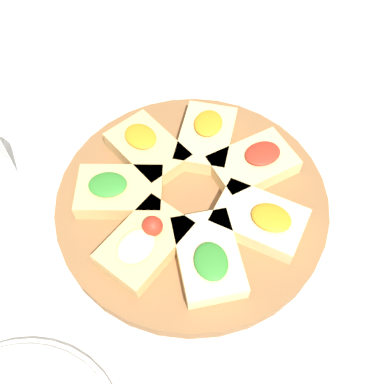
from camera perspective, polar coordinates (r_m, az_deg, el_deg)
name	(u,v)px	position (r m, az deg, el deg)	size (l,w,h in m)	color
ground_plane	(192,205)	(0.62, 0.00, -1.64)	(3.00, 3.00, 0.00)	silver
serving_board	(192,201)	(0.61, 0.00, -1.14)	(0.37, 0.37, 0.02)	brown
focaccia_slice_0	(147,148)	(0.64, -5.72, 5.53)	(0.12, 0.09, 0.03)	tan
focaccia_slice_1	(119,191)	(0.60, -9.24, 0.14)	(0.12, 0.13, 0.03)	tan
focaccia_slice_2	(145,242)	(0.56, -6.00, -6.38)	(0.11, 0.13, 0.04)	tan
focaccia_slice_3	(208,257)	(0.55, 2.08, -8.23)	(0.13, 0.11, 0.03)	#E5C689
focaccia_slice_4	(260,220)	(0.58, 8.64, -3.48)	(0.13, 0.12, 0.03)	#E5C689
focaccia_slice_5	(253,164)	(0.62, 7.82, 3.59)	(0.08, 0.12, 0.03)	#DBB775
focaccia_slice_6	(206,137)	(0.65, 1.82, 7.04)	(0.13, 0.13, 0.03)	#DBB775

